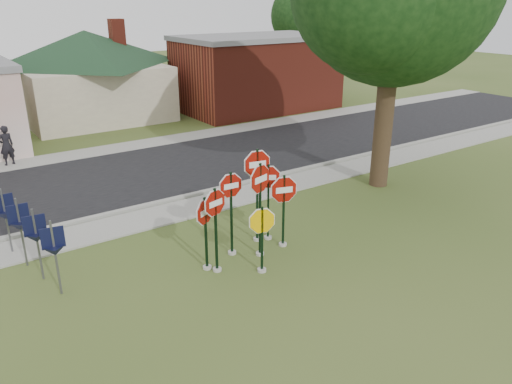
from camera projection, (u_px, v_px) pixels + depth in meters
ground at (281, 277)px, 13.21m from camera, size 120.00×120.00×0.00m
sidewalk_near at (186, 209)px, 17.42m from camera, size 60.00×1.60×0.06m
road at (137, 175)px, 20.89m from camera, size 60.00×7.00×0.04m
sidewalk_far at (103, 151)px, 24.19m from camera, size 60.00×1.60×0.06m
curb at (173, 199)px, 18.18m from camera, size 60.00×0.20×0.14m
stop_sign_center at (260, 195)px, 13.72m from camera, size 1.08×0.35×2.89m
stop_sign_yellow at (262, 233)px, 13.09m from camera, size 0.94×0.32×1.99m
stop_sign_left at (216, 220)px, 12.99m from camera, size 0.97×0.28×2.49m
stop_sign_right at (284, 201)px, 14.41m from camera, size 1.06×0.34×2.34m
stop_sign_back_right at (257, 181)px, 14.56m from camera, size 1.12×0.24×3.01m
stop_sign_back_left at (231, 203)px, 13.87m from camera, size 0.97×0.24×2.59m
stop_sign_far_right at (268, 193)px, 14.81m from camera, size 0.82×0.56×2.50m
stop_sign_far_left at (206, 225)px, 13.17m from camera, size 0.90×0.45×2.19m
route_sign_row at (20, 225)px, 13.37m from camera, size 1.43×4.63×2.00m
building_house at (87, 57)px, 29.86m from camera, size 11.60×11.60×6.20m
building_brick at (257, 72)px, 32.90m from camera, size 10.20×6.20×4.75m
bg_tree_right at (303, 16)px, 42.81m from camera, size 5.60×5.60×8.40m
pedestrian at (6, 145)px, 21.74m from camera, size 0.72×0.56×1.76m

